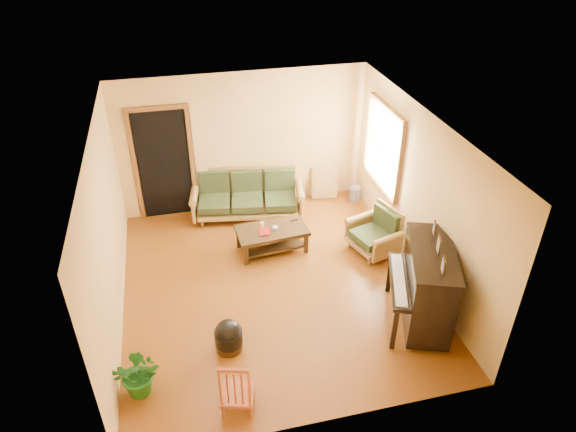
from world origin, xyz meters
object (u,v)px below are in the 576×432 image
object	(u,v)px
red_chair	(237,382)
armchair	(374,232)
potted_plant	(139,373)
footstool	(229,339)
sofa	(247,196)
coffee_table	(272,239)
piano	(427,287)
ceramic_crock	(355,194)

from	to	relation	value
red_chair	armchair	bearing A→B (deg)	59.47
armchair	potted_plant	size ratio (longest dim) A/B	1.26
armchair	footstool	distance (m)	3.12
sofa	coffee_table	xyz separation A→B (m)	(0.21, -1.15, -0.22)
sofa	armchair	size ratio (longest dim) A/B	2.56
sofa	potted_plant	xyz separation A→B (m)	(-1.93, -3.64, -0.12)
coffee_table	footstool	world-z (taller)	coffee_table
coffee_table	piano	world-z (taller)	piano
sofa	red_chair	distance (m)	4.20
piano	ceramic_crock	xyz separation A→B (m)	(0.21, 3.40, -0.47)
piano	red_chair	xyz separation A→B (m)	(-2.75, -0.82, -0.20)
coffee_table	armchair	bearing A→B (deg)	-14.58
sofa	footstool	distance (m)	3.31
coffee_table	armchair	xyz separation A→B (m)	(1.63, -0.43, 0.18)
red_chair	sofa	bearing A→B (deg)	94.63
footstool	ceramic_crock	size ratio (longest dim) A/B	1.39
ceramic_crock	sofa	bearing A→B (deg)	-177.36
coffee_table	red_chair	bearing A→B (deg)	-109.28
coffee_table	armchair	size ratio (longest dim) A/B	1.48
sofa	piano	world-z (taller)	piano
coffee_table	ceramic_crock	distance (m)	2.30
ceramic_crock	armchair	bearing A→B (deg)	-99.90
armchair	piano	xyz separation A→B (m)	(0.08, -1.72, 0.21)
coffee_table	potted_plant	world-z (taller)	potted_plant
red_chair	ceramic_crock	world-z (taller)	red_chair
sofa	piano	size ratio (longest dim) A/B	1.48
red_chair	ceramic_crock	bearing A→B (deg)	70.84
sofa	potted_plant	distance (m)	4.12
footstool	potted_plant	xyz separation A→B (m)	(-1.12, -0.43, 0.13)
sofa	coffee_table	size ratio (longest dim) A/B	1.73
footstool	red_chair	bearing A→B (deg)	-91.15
piano	red_chair	world-z (taller)	piano
footstool	potted_plant	bearing A→B (deg)	-158.85
red_chair	potted_plant	bearing A→B (deg)	172.52
coffee_table	potted_plant	bearing A→B (deg)	-130.79
piano	potted_plant	xyz separation A→B (m)	(-3.86, -0.34, -0.29)
piano	ceramic_crock	world-z (taller)	piano
footstool	ceramic_crock	world-z (taller)	footstool
sofa	red_chair	size ratio (longest dim) A/B	2.48
armchair	ceramic_crock	xyz separation A→B (m)	(0.29, 1.68, -0.26)
sofa	piano	bearing A→B (deg)	-50.32
sofa	red_chair	world-z (taller)	sofa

